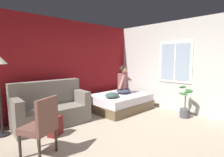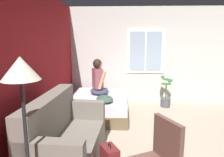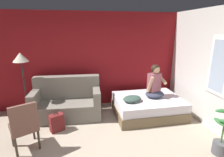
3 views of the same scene
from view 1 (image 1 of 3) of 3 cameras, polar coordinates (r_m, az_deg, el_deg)
The scene contains 11 objects.
ground_plane at distance 3.38m, azimuth 1.61°, elevation -21.52°, with size 40.00×40.00×0.00m, color tan.
wall_back_accent at distance 5.15m, azimuth -19.25°, elevation 3.54°, with size 10.76×0.16×2.70m, color maroon.
wall_side_with_window at distance 5.50m, azimuth 23.95°, elevation 3.54°, with size 0.19×6.42×2.70m.
bed at distance 5.52m, azimuth 2.59°, elevation -7.62°, with size 1.76×1.36×0.48m.
couch at distance 4.52m, azimuth -19.40°, elevation -9.17°, with size 1.75×0.92×1.04m.
side_chair at distance 3.14m, azimuth -22.12°, elevation -13.71°, with size 0.62×0.62×0.98m.
person_seated at distance 5.55m, azimuth 3.66°, elevation -1.23°, with size 0.65×0.60×0.88m.
backpack at distance 3.93m, azimuth -18.16°, elevation -14.64°, with size 0.35×0.33×0.46m.
throw_pillow at distance 4.99m, azimuth 0.06°, elevation -5.46°, with size 0.48×0.36×0.14m, color #385147.
cell_phone at distance 5.67m, azimuth 7.66°, elevation -4.71°, with size 0.07×0.14×0.01m, color #B7B7BC.
potted_plant at distance 5.15m, azimuth 22.73°, elevation -8.44°, with size 0.39×0.37×0.85m.
Camera 1 is at (-2.12, -2.10, 1.60)m, focal length 28.00 mm.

